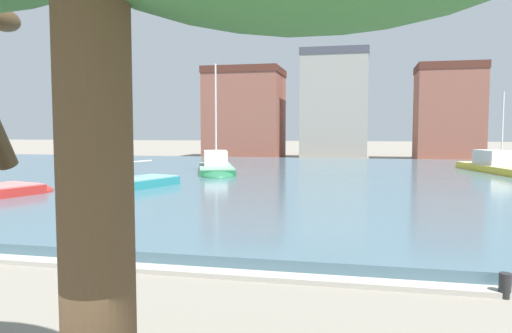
{
  "coord_description": "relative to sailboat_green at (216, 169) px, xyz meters",
  "views": [
    {
      "loc": [
        1.81,
        -0.84,
        3.33
      ],
      "look_at": [
        -1.4,
        13.74,
        2.2
      ],
      "focal_mm": 33.76,
      "sensor_mm": 36.0,
      "label": 1
    }
  ],
  "objects": [
    {
      "name": "townhouse_corner_house",
      "position": [
        6.86,
        23.87,
        5.63
      ],
      "size": [
        7.55,
        5.77,
        12.43
      ],
      "color": "gray",
      "rests_on": "ground"
    },
    {
      "name": "townhouse_wide_warehouse",
      "position": [
        -3.77,
        24.12,
        4.75
      ],
      "size": [
        8.9,
        7.53,
        10.67
      ],
      "color": "#8E5142",
      "rests_on": "ground"
    },
    {
      "name": "sailboat_teal",
      "position": [
        -1.62,
        -10.31,
        -0.15
      ],
      "size": [
        3.61,
        6.37,
        7.06
      ],
      "color": "teal",
      "rests_on": "ground"
    },
    {
      "name": "harbor_water",
      "position": [
        8.17,
        -1.24,
        -0.41
      ],
      "size": [
        78.49,
        40.95,
        0.39
      ],
      "primitive_type": "cube",
      "color": "#476675",
      "rests_on": "ground"
    },
    {
      "name": "sailboat_yellow",
      "position": [
        19.46,
        3.94,
        0.01
      ],
      "size": [
        4.22,
        9.8,
        5.99
      ],
      "color": "gold",
      "rests_on": "ground"
    },
    {
      "name": "mooring_bollard",
      "position": [
        12.81,
        -22.11,
        -0.35
      ],
      "size": [
        0.24,
        0.24,
        0.5
      ],
      "primitive_type": "cylinder",
      "color": "#232326",
      "rests_on": "ground"
    },
    {
      "name": "townhouse_tall_gabled",
      "position": [
        19.2,
        23.97,
        4.66
      ],
      "size": [
        6.97,
        5.99,
        10.49
      ],
      "color": "#8E5142",
      "rests_on": "ground"
    },
    {
      "name": "sailboat_green",
      "position": [
        0.0,
        0.0,
        0.0
      ],
      "size": [
        4.99,
        9.07,
        7.92
      ],
      "color": "#236B42",
      "rests_on": "ground"
    },
    {
      "name": "quay_edge_coping",
      "position": [
        8.17,
        -21.96,
        -0.54
      ],
      "size": [
        78.49,
        0.5,
        0.12
      ],
      "primitive_type": "cube",
      "color": "#ADA89E",
      "rests_on": "ground"
    }
  ]
}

